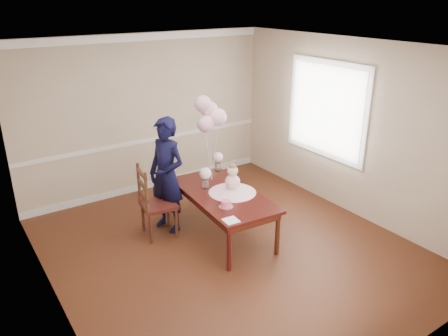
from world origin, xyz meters
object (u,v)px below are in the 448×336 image
birthday_cake (226,204)px  dining_chair_seat (159,205)px  dining_table_top (223,194)px  woman (167,175)px

birthday_cake → dining_chair_seat: size_ratio=0.29×
birthday_cake → dining_table_top: bearing=61.8°
birthday_cake → dining_chair_seat: (-0.55, 0.90, -0.24)m
birthday_cake → woman: bearing=109.2°
dining_table_top → birthday_cake: bearing=-114.0°
dining_table_top → dining_chair_seat: (-0.75, 0.52, -0.17)m
dining_table_top → birthday_cake: (-0.21, -0.38, 0.07)m
dining_table_top → woman: woman is taller
dining_table_top → woman: size_ratio=1.04×
woman → dining_table_top: bearing=23.7°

